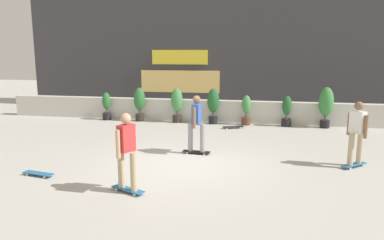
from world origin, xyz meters
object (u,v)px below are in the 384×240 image
potted_plant_1 (139,102)px  potted_plant_0 (107,106)px  potted_plant_5 (287,110)px  potted_plant_4 (246,109)px  potted_plant_6 (326,104)px  potted_plant_3 (213,104)px  skater_foreground (357,131)px  skateboard_near_camera (38,173)px  skater_mid_plaza (196,122)px  skater_far_left (127,149)px  skateboard_aside (233,127)px  potted_plant_2 (177,103)px

potted_plant_1 → potted_plant_0: bearing=180.0°
potted_plant_0 → potted_plant_5: bearing=0.0°
potted_plant_4 → potted_plant_6: potted_plant_6 is taller
potted_plant_3 → skater_foreground: (4.30, -4.97, 0.12)m
potted_plant_1 → skateboard_near_camera: bearing=-91.1°
potted_plant_0 → potted_plant_5: potted_plant_5 is taller
potted_plant_4 → skater_foreground: 5.80m
skater_mid_plaza → skater_far_left: bearing=-106.0°
skater_mid_plaza → skateboard_near_camera: 4.33m
potted_plant_0 → skateboard_aside: 5.55m
skater_far_left → skateboard_aside: bearing=76.4°
potted_plant_3 → skateboard_near_camera: (-3.25, -7.11, -0.76)m
potted_plant_0 → skater_foreground: (8.90, -4.97, 0.33)m
potted_plant_4 → skater_far_left: 7.97m
potted_plant_1 → skateboard_aside: bearing=-11.2°
potted_plant_3 → skateboard_near_camera: bearing=-114.6°
skater_foreground → skater_mid_plaza: 4.21m
potted_plant_5 → skater_foreground: 5.18m
potted_plant_1 → potted_plant_2: potted_plant_2 is taller
potted_plant_3 → potted_plant_6: 4.34m
potted_plant_4 → potted_plant_5: 1.57m
potted_plant_3 → potted_plant_0: bearing=180.0°
potted_plant_1 → potted_plant_4: potted_plant_1 is taller
skater_far_left → skateboard_near_camera: (-2.46, 0.57, -0.88)m
skateboard_near_camera → potted_plant_0: bearing=100.7°
potted_plant_6 → skater_foreground: size_ratio=0.93×
skateboard_near_camera → skateboard_aside: bearing=56.9°
potted_plant_2 → potted_plant_4: 2.84m
potted_plant_2 → skateboard_aside: bearing=-18.3°
potted_plant_1 → potted_plant_3: potted_plant_3 is taller
potted_plant_3 → skateboard_aside: bearing=-41.9°
potted_plant_4 → skateboard_near_camera: (-4.57, -7.11, -0.56)m
potted_plant_6 → skateboard_aside: size_ratio=1.92×
potted_plant_4 → skater_far_left: skater_far_left is taller
potted_plant_0 → potted_plant_6: bearing=0.0°
potted_plant_0 → potted_plant_1: (1.48, 0.00, 0.20)m
potted_plant_1 → potted_plant_6: bearing=0.0°
potted_plant_5 → potted_plant_2: bearing=180.0°
skateboard_near_camera → skateboard_aside: 7.54m
potted_plant_2 → skateboard_aside: potted_plant_2 is taller
potted_plant_1 → skater_far_left: (2.33, -7.68, 0.13)m
skateboard_aside → skater_far_left: bearing=-103.6°
potted_plant_6 → skateboard_aside: potted_plant_6 is taller
potted_plant_4 → skater_foreground: (2.98, -4.97, 0.31)m
potted_plant_0 → potted_plant_3: 4.60m
potted_plant_3 → skater_foreground: size_ratio=0.84×
potted_plant_0 → potted_plant_4: bearing=0.0°
potted_plant_2 → skater_foreground: (5.81, -4.97, 0.13)m
skater_foreground → skateboard_near_camera: 7.90m
potted_plant_2 → potted_plant_6: 5.84m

